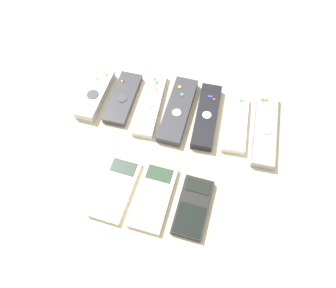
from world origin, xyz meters
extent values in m
plane|color=beige|center=(0.00, 0.00, 0.00)|extent=(3.00, 3.00, 0.00)
cube|color=#B7B7BC|center=(-0.22, 0.13, 0.01)|extent=(0.06, 0.16, 0.02)
cylinder|color=#38383D|center=(-0.22, 0.12, 0.02)|extent=(0.03, 0.03, 0.00)
cylinder|color=green|center=(-0.21, 0.19, 0.03)|extent=(0.01, 0.01, 0.00)
cylinder|color=yellow|center=(-0.23, 0.17, 0.03)|extent=(0.01, 0.01, 0.00)
cube|color=#333338|center=(-0.15, 0.14, 0.01)|extent=(0.06, 0.16, 0.02)
cylinder|color=#38383D|center=(-0.15, 0.13, 0.02)|extent=(0.03, 0.03, 0.00)
cylinder|color=orange|center=(-0.17, 0.18, 0.02)|extent=(0.01, 0.01, 0.00)
cylinder|color=blue|center=(-0.16, 0.19, 0.02)|extent=(0.01, 0.01, 0.00)
cube|color=silver|center=(-0.08, 0.14, 0.01)|extent=(0.06, 0.20, 0.02)
cylinder|color=#99999E|center=(-0.07, 0.13, 0.02)|extent=(0.03, 0.03, 0.00)
cylinder|color=orange|center=(-0.07, 0.18, 0.02)|extent=(0.01, 0.01, 0.00)
cylinder|color=orange|center=(-0.08, 0.19, 0.02)|extent=(0.01, 0.01, 0.00)
cylinder|color=green|center=(-0.08, 0.21, 0.02)|extent=(0.01, 0.01, 0.00)
cylinder|color=green|center=(-0.07, 0.20, 0.02)|extent=(0.01, 0.01, 0.00)
cube|color=#333338|center=(0.00, 0.13, 0.01)|extent=(0.06, 0.20, 0.02)
cylinder|color=#99999E|center=(0.00, 0.12, 0.02)|extent=(0.02, 0.02, 0.00)
cylinder|color=yellow|center=(-0.01, 0.20, 0.02)|extent=(0.01, 0.01, 0.00)
cylinder|color=green|center=(0.00, 0.18, 0.02)|extent=(0.01, 0.01, 0.00)
cube|color=black|center=(0.07, 0.13, 0.01)|extent=(0.06, 0.19, 0.02)
cylinder|color=silver|center=(0.08, 0.13, 0.02)|extent=(0.02, 0.02, 0.00)
cylinder|color=red|center=(0.08, 0.18, 0.02)|extent=(0.01, 0.01, 0.00)
cylinder|color=blue|center=(0.07, 0.19, 0.02)|extent=(0.01, 0.01, 0.00)
cylinder|color=blue|center=(0.08, 0.19, 0.02)|extent=(0.01, 0.01, 0.00)
cube|color=white|center=(0.15, 0.13, 0.01)|extent=(0.07, 0.17, 0.02)
cylinder|color=#99999E|center=(0.15, 0.13, 0.02)|extent=(0.03, 0.03, 0.00)
cylinder|color=silver|center=(0.14, 0.17, 0.02)|extent=(0.01, 0.01, 0.00)
cylinder|color=silver|center=(0.15, 0.17, 0.02)|extent=(0.01, 0.01, 0.00)
cylinder|color=green|center=(0.15, 0.20, 0.02)|extent=(0.01, 0.01, 0.00)
cube|color=gray|center=(0.22, 0.13, 0.01)|extent=(0.06, 0.22, 0.02)
cylinder|color=silver|center=(0.22, 0.12, 0.02)|extent=(0.03, 0.03, 0.00)
cylinder|color=orange|center=(0.22, 0.21, 0.02)|extent=(0.01, 0.01, 0.00)
cylinder|color=green|center=(0.21, 0.21, 0.02)|extent=(0.01, 0.01, 0.00)
cube|color=silver|center=(-0.09, -0.11, 0.01)|extent=(0.08, 0.16, 0.01)
cube|color=#38473D|center=(-0.09, -0.06, 0.01)|extent=(0.06, 0.04, 0.00)
cube|color=gray|center=(-0.09, -0.14, 0.01)|extent=(0.07, 0.08, 0.00)
cube|color=silver|center=(0.00, -0.11, 0.01)|extent=(0.08, 0.16, 0.01)
cube|color=#2D422D|center=(0.00, -0.05, 0.01)|extent=(0.06, 0.04, 0.00)
cube|color=gray|center=(0.00, -0.14, 0.01)|extent=(0.07, 0.08, 0.00)
cube|color=black|center=(0.09, -0.11, 0.01)|extent=(0.07, 0.14, 0.01)
cube|color=black|center=(0.09, -0.06, 0.02)|extent=(0.05, 0.03, 0.00)
cube|color=black|center=(0.09, -0.14, 0.01)|extent=(0.06, 0.07, 0.00)
camera|label=1|loc=(0.09, -0.35, 0.70)|focal=35.00mm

